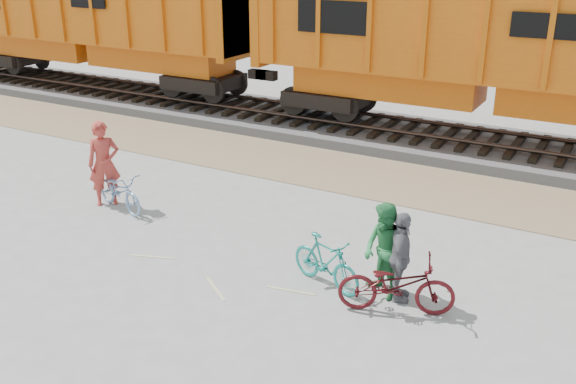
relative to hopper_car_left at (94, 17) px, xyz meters
name	(u,v)px	position (x,y,z in m)	size (l,w,h in m)	color
ground	(218,252)	(11.96, -9.00, -3.01)	(120.00, 120.00, 0.00)	#9E9E99
gravel_strip	(337,170)	(11.96, -3.50, -3.00)	(120.00, 3.00, 0.02)	#997F5F
ballast_bed	(386,133)	(11.96, 0.00, -2.86)	(120.00, 4.00, 0.30)	slate
track	(386,123)	(11.96, 0.00, -2.53)	(120.00, 2.60, 0.24)	black
hopper_car_left	(94,17)	(0.00, 0.00, 0.00)	(14.00, 3.13, 4.65)	black
hopper_car_center	(496,48)	(15.00, 0.00, 0.00)	(14.00, 3.13, 4.65)	black
bicycle_blue	(120,191)	(8.77, -8.31, -2.56)	(0.59, 1.70, 0.89)	#7BA1C9
bicycle_teal	(326,262)	(14.40, -9.14, -2.53)	(0.44, 1.57, 0.95)	#17867A
bicycle_maroon	(396,285)	(15.78, -9.34, -2.51)	(0.67, 1.91, 1.00)	#4B0F13
person_solo	(104,164)	(8.27, -8.21, -2.02)	(0.72, 0.47, 1.97)	#AD372D
person_man	(385,251)	(15.40, -8.94, -2.16)	(0.82, 0.64, 1.69)	#297D41
person_woman	(400,257)	(15.68, -8.94, -2.20)	(0.94, 0.39, 1.60)	slate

